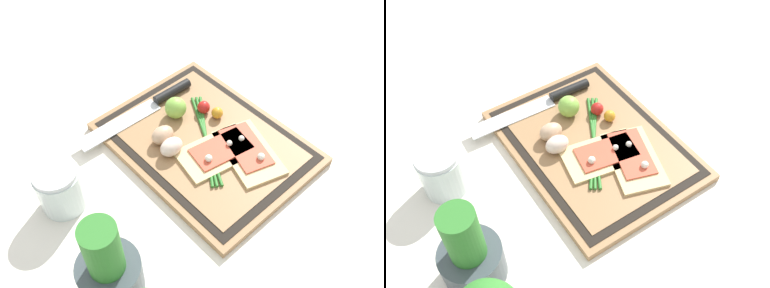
% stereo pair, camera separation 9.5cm
% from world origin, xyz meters
% --- Properties ---
extents(ground_plane, '(6.00, 6.00, 0.00)m').
position_xyz_m(ground_plane, '(0.00, 0.00, 0.00)').
color(ground_plane, silver).
extents(cutting_board, '(0.44, 0.33, 0.02)m').
position_xyz_m(cutting_board, '(0.00, 0.00, 0.01)').
color(cutting_board, '#997047').
rests_on(cutting_board, ground_plane).
extents(pizza_slice_near, '(0.19, 0.15, 0.02)m').
position_xyz_m(pizza_slice_near, '(-0.09, -0.04, 0.03)').
color(pizza_slice_near, '#DBBC7F').
rests_on(pizza_slice_near, cutting_board).
extents(pizza_slice_far, '(0.13, 0.18, 0.02)m').
position_xyz_m(pizza_slice_far, '(-0.05, 0.01, 0.03)').
color(pizza_slice_far, '#DBBC7F').
rests_on(pizza_slice_far, cutting_board).
extents(knife, '(0.05, 0.31, 0.02)m').
position_xyz_m(knife, '(0.16, 0.01, 0.03)').
color(knife, silver).
rests_on(knife, cutting_board).
extents(egg_brown, '(0.04, 0.05, 0.04)m').
position_xyz_m(egg_brown, '(0.06, 0.07, 0.04)').
color(egg_brown, tan).
rests_on(egg_brown, cutting_board).
extents(egg_pink, '(0.04, 0.05, 0.04)m').
position_xyz_m(egg_pink, '(0.02, 0.08, 0.04)').
color(egg_pink, beige).
rests_on(egg_pink, cutting_board).
extents(lime, '(0.05, 0.05, 0.05)m').
position_xyz_m(lime, '(0.10, 0.00, 0.04)').
color(lime, '#7FB742').
rests_on(lime, cutting_board).
extents(cherry_tomato_red, '(0.03, 0.03, 0.03)m').
position_xyz_m(cherry_tomato_red, '(0.07, -0.06, 0.03)').
color(cherry_tomato_red, red).
rests_on(cherry_tomato_red, cutting_board).
extents(cherry_tomato_yellow, '(0.03, 0.03, 0.03)m').
position_xyz_m(cherry_tomato_yellow, '(0.03, -0.07, 0.03)').
color(cherry_tomato_yellow, orange).
rests_on(cherry_tomato_yellow, cutting_board).
extents(scallion_bunch, '(0.23, 0.17, 0.01)m').
position_xyz_m(scallion_bunch, '(-0.00, -0.00, 0.02)').
color(scallion_bunch, '#2D7528').
rests_on(scallion_bunch, cutting_board).
extents(herb_pot, '(0.11, 0.11, 0.19)m').
position_xyz_m(herb_pot, '(-0.13, 0.34, 0.07)').
color(herb_pot, '#3D474C').
rests_on(herb_pot, ground_plane).
extents(sauce_jar, '(0.09, 0.09, 0.10)m').
position_xyz_m(sauce_jar, '(0.08, 0.31, 0.04)').
color(sauce_jar, silver).
rests_on(sauce_jar, ground_plane).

